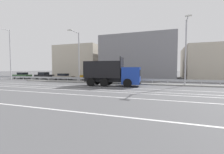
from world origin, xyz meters
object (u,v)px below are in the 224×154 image
parked_car_2 (64,76)px  dump_truck (119,76)px  parked_car_1 (44,76)px  parked_car_3 (90,76)px  street_lamp_0 (9,53)px  street_lamp_2 (186,49)px  median_road_sign (132,75)px  street_lamp_1 (78,54)px  parked_car_0 (22,75)px  parked_car_4 (118,77)px

parked_car_2 → dump_truck: bearing=57.3°
parked_car_1 → parked_car_3: size_ratio=0.98×
street_lamp_0 → street_lamp_2: 31.26m
parked_car_2 → parked_car_3: bearing=90.0°
parked_car_1 → median_road_sign: bearing=78.5°
street_lamp_1 → parked_car_3: bearing=97.4°
dump_truck → parked_car_0: bearing=-111.4°
street_lamp_2 → parked_car_3: size_ratio=2.09×
parked_car_1 → parked_car_2: 5.26m
median_road_sign → parked_car_3: (-9.38, 5.07, -0.53)m
parked_car_2 → parked_car_4: 11.72m
street_lamp_2 → parked_car_1: (-27.48, 5.00, -3.96)m
parked_car_3 → parked_car_0: bearing=90.6°
street_lamp_1 → street_lamp_2: street_lamp_2 is taller
parked_car_0 → parked_car_4: 23.09m
street_lamp_1 → parked_car_2: size_ratio=1.82×
street_lamp_0 → parked_car_1: street_lamp_0 is taller
parked_car_0 → parked_car_3: 17.26m
parked_car_2 → parked_car_4: size_ratio=1.12×
parked_car_2 → parked_car_4: (11.71, 0.33, 0.05)m
dump_truck → street_lamp_2: (8.08, 2.61, 3.43)m
dump_truck → parked_car_2: dump_truck is taller
median_road_sign → street_lamp_1: size_ratio=0.31×
dump_truck → parked_car_4: bearing=-168.0°
street_lamp_1 → parked_car_4: size_ratio=2.03×
parked_car_2 → parked_car_4: bearing=86.7°
street_lamp_2 → parked_car_4: (-10.50, 5.19, -4.01)m
parked_car_2 → parked_car_0: bearing=-94.4°
street_lamp_2 → parked_car_0: (-33.59, 4.75, -4.00)m
parked_car_0 → median_road_sign: bearing=-102.0°
dump_truck → street_lamp_1: bearing=-113.4°
parked_car_1 → parked_car_4: (16.97, 0.19, -0.05)m
parked_car_0 → street_lamp_2: bearing=-100.5°
street_lamp_0 → parked_car_2: 11.25m
dump_truck → parked_car_2: size_ratio=1.69×
parked_car_3 → street_lamp_2: bearing=-109.6°
dump_truck → parked_car_0: 26.56m
dump_truck → street_lamp_1: 8.59m
parked_car_3 → parked_car_4: bearing=-93.1°
parked_car_0 → parked_car_3: size_ratio=1.03×
dump_truck → parked_car_1: (-19.40, 7.61, -0.53)m
dump_truck → parked_car_3: (-8.26, 7.97, -0.54)m
street_lamp_2 → parked_car_4: size_ratio=2.12×
street_lamp_1 → parked_car_1: street_lamp_1 is taller
street_lamp_2 → parked_car_3: bearing=161.8°
median_road_sign → parked_car_2: (-15.26, 4.56, -0.62)m
street_lamp_1 → street_lamp_0: bearing=179.0°
median_road_sign → parked_car_4: size_ratio=0.62×
parked_car_0 → parked_car_1: size_ratio=1.05×
parked_car_0 → parked_car_1: bearing=-90.1°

